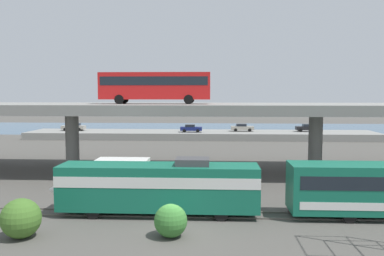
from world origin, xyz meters
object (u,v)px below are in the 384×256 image
(parked_car_2, at_px, (242,127))
(parked_car_0, at_px, (306,128))
(parked_car_1, at_px, (74,127))
(train_locomotive, at_px, (149,185))
(transit_bus_on_overpass, at_px, (155,85))
(service_truck_west, at_px, (133,175))
(parked_car_3, at_px, (191,128))

(parked_car_2, bearing_deg, parked_car_0, 0.54)
(parked_car_2, bearing_deg, parked_car_1, -179.44)
(train_locomotive, bearing_deg, parked_car_0, -113.97)
(transit_bus_on_overpass, xyz_separation_m, parked_car_2, (12.09, 36.58, -7.64))
(service_truck_west, relative_size, parked_car_1, 1.46)
(parked_car_1, bearing_deg, parked_car_2, -179.44)
(train_locomotive, relative_size, transit_bus_on_overpass, 1.28)
(parked_car_1, distance_m, parked_car_3, 24.02)
(train_locomotive, xyz_separation_m, parked_car_3, (0.34, 49.55, -0.07))
(service_truck_west, bearing_deg, transit_bus_on_overpass, 84.76)
(parked_car_0, xyz_separation_m, parked_car_2, (-12.68, -0.12, 0.00))
(transit_bus_on_overpass, bearing_deg, parked_car_3, 86.65)
(train_locomotive, relative_size, parked_car_2, 3.43)
(parked_car_2, bearing_deg, transit_bus_on_overpass, -108.29)
(train_locomotive, xyz_separation_m, parked_car_0, (23.10, 51.95, -0.07))
(train_locomotive, xyz_separation_m, parked_car_2, (10.42, 51.83, -0.07))
(train_locomotive, height_order, parked_car_3, train_locomotive)
(train_locomotive, distance_m, parked_car_1, 56.65)
(train_locomotive, height_order, service_truck_west, train_locomotive)
(parked_car_0, height_order, parked_car_2, same)
(service_truck_west, bearing_deg, parked_car_0, 60.70)
(parked_car_0, relative_size, parked_car_3, 0.97)
(service_truck_west, xyz_separation_m, parked_car_1, (-21.12, 45.15, 0.49))
(service_truck_west, height_order, parked_car_0, service_truck_west)
(transit_bus_on_overpass, relative_size, parked_car_1, 2.58)
(parked_car_1, distance_m, parked_car_2, 34.03)
(parked_car_1, xyz_separation_m, parked_car_2, (34.03, 0.33, -0.00))
(parked_car_3, bearing_deg, transit_bus_on_overpass, -93.35)
(transit_bus_on_overpass, height_order, parked_car_1, transit_bus_on_overpass)
(train_locomotive, distance_m, parked_car_0, 56.85)
(parked_car_1, bearing_deg, service_truck_west, 115.07)
(service_truck_west, bearing_deg, parked_car_2, 74.16)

